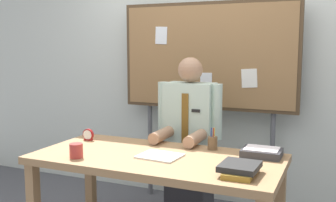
{
  "coord_description": "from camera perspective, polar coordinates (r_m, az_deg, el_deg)",
  "views": [
    {
      "loc": [
        1.12,
        -2.39,
        1.49
      ],
      "look_at": [
        0.0,
        0.19,
        1.1
      ],
      "focal_mm": 42.77,
      "sensor_mm": 36.0,
      "label": 1
    }
  ],
  "objects": [
    {
      "name": "book_stack",
      "position": [
        2.38,
        10.21,
        -9.49
      ],
      "size": [
        0.22,
        0.29,
        0.07
      ],
      "color": "olive",
      "rests_on": "desk"
    },
    {
      "name": "desk",
      "position": [
        2.76,
        -1.63,
        -9.56
      ],
      "size": [
        1.68,
        0.8,
        0.75
      ],
      "color": "#9E754C",
      "rests_on": "ground_plane"
    },
    {
      "name": "person",
      "position": [
        3.33,
        3.05,
        -6.75
      ],
      "size": [
        0.55,
        0.56,
        1.4
      ],
      "color": "#2D2D33",
      "rests_on": "ground_plane"
    },
    {
      "name": "bulletin_board",
      "position": [
        3.66,
        5.63,
        6.0
      ],
      "size": [
        1.63,
        0.09,
        1.89
      ],
      "color": "#4C3823",
      "rests_on": "ground_plane"
    },
    {
      "name": "coffee_mug",
      "position": [
        2.74,
        -12.95,
        -6.91
      ],
      "size": [
        0.09,
        0.09,
        0.1
      ],
      "primitive_type": "cylinder",
      "color": "#B23833",
      "rests_on": "desk"
    },
    {
      "name": "open_notebook",
      "position": [
        2.71,
        -1.17,
        -7.84
      ],
      "size": [
        0.29,
        0.25,
        0.01
      ],
      "primitive_type": "cube",
      "rotation": [
        0.0,
        0.0,
        -0.09
      ],
      "color": "white",
      "rests_on": "desk"
    },
    {
      "name": "paper_tray",
      "position": [
        2.78,
        13.22,
        -7.15
      ],
      "size": [
        0.26,
        0.2,
        0.06
      ],
      "color": "#333338",
      "rests_on": "desk"
    },
    {
      "name": "back_wall",
      "position": [
        3.85,
        6.56,
        5.67
      ],
      "size": [
        6.4,
        0.08,
        2.7
      ],
      "primitive_type": "cube",
      "color": "silver",
      "rests_on": "ground_plane"
    },
    {
      "name": "pen_holder",
      "position": [
        2.9,
        6.37,
        -5.94
      ],
      "size": [
        0.07,
        0.07,
        0.16
      ],
      "color": "brown",
      "rests_on": "desk"
    },
    {
      "name": "desk_clock",
      "position": [
        3.22,
        -11.31,
        -4.81
      ],
      "size": [
        0.09,
        0.04,
        0.09
      ],
      "color": "maroon",
      "rests_on": "desk"
    }
  ]
}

